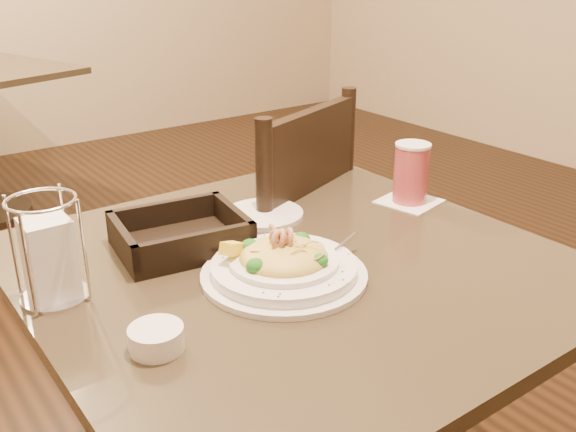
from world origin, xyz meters
TOP-DOWN VIEW (x-y plane):
  - main_table at (0.00, 0.00)m, footprint 0.90×0.90m
  - dining_chair_near at (0.20, 0.40)m, footprint 0.54×0.54m
  - pasta_bowl at (-0.05, -0.04)m, footprint 0.31×0.28m
  - drink_glass at (0.38, 0.08)m, footprint 0.14×0.14m
  - bread_basket at (-0.14, 0.17)m, footprint 0.25×0.22m
  - napkin_caddy at (-0.39, 0.12)m, footprint 0.11×0.11m
  - side_plate at (0.07, 0.20)m, footprint 0.20×0.20m
  - butter_ramekin at (-0.32, -0.11)m, footprint 0.10×0.10m

SIDE VIEW (x-z plane):
  - main_table at x=0.00m, z-range 0.13..0.86m
  - dining_chair_near at x=0.20m, z-range 0.03..0.96m
  - side_plate at x=0.07m, z-range 0.72..0.73m
  - butter_ramekin at x=-0.32m, z-range 0.72..0.76m
  - bread_basket at x=-0.14m, z-range 0.71..0.78m
  - pasta_bowl at x=-0.05m, z-range 0.70..0.79m
  - drink_glass at x=0.38m, z-range 0.72..0.86m
  - napkin_caddy at x=-0.39m, z-range 0.71..0.88m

